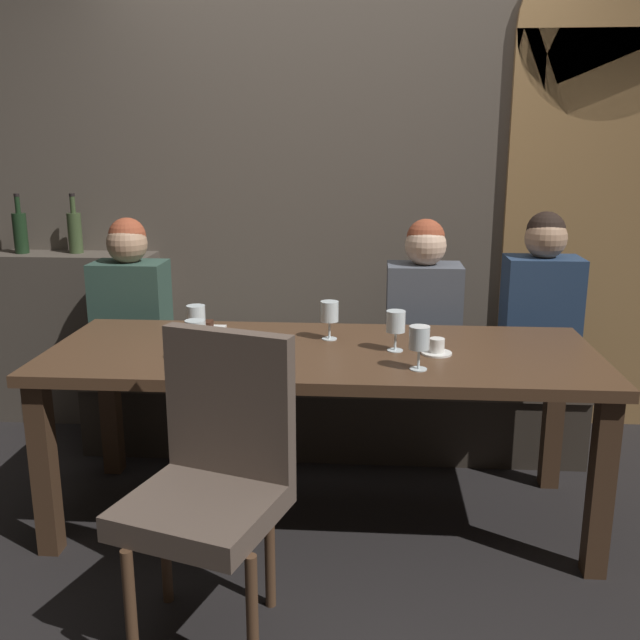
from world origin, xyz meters
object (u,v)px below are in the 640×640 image
Objects in this scene: chair_near_side at (214,468)px; diner_redhead at (131,296)px; wine_bottle_dark_red at (20,231)px; espresso_cup at (437,348)px; wine_glass_far_left at (419,340)px; wine_glass_near_left at (329,312)px; banquette_bench at (331,406)px; wine_glass_center_back at (396,323)px; dining_table at (322,370)px; wine_glass_end_right at (196,317)px; diner_bearded at (424,299)px; wine_bottle_pale_label at (75,231)px; diner_far_end at (541,296)px; wine_glass_far_right at (195,333)px; dessert_plate at (202,329)px.

chair_near_side is 1.59m from diner_redhead.
diner_redhead is 2.27× the size of wine_bottle_dark_red.
wine_glass_far_left is at bearing -112.59° from espresso_cup.
wine_glass_near_left is at bearing -26.96° from diner_redhead.
chair_near_side is at bearing -101.42° from banquette_bench.
dining_table is at bearing -179.16° from wine_glass_center_back.
chair_near_side is at bearing -73.16° from wine_glass_end_right.
wine_bottle_dark_red reaches higher than banquette_bench.
dining_table is at bearing -123.24° from diner_bearded.
wine_bottle_pale_label is at bearing 137.79° from diner_redhead.
chair_near_side is at bearing -132.18° from diner_far_end.
diner_bearded is at bearing 44.48° from wine_glass_far_right.
espresso_cup is (0.92, 0.17, -0.09)m from wine_glass_far_right.
chair_near_side reaches higher than dining_table.
wine_glass_end_right is at bearing -48.17° from wine_bottle_pale_label.
banquette_bench is at bearing -10.82° from wine_bottle_dark_red.
diner_redhead is 0.95× the size of diner_far_end.
diner_bearded is 0.69m from wine_glass_near_left.
banquette_bench is 15.24× the size of wine_glass_far_right.
espresso_cup is (0.16, -0.04, -0.09)m from wine_glass_center_back.
wine_glass_near_left is (-1.00, -0.57, 0.04)m from diner_far_end.
diner_bearded is 3.91× the size of dessert_plate.
wine_bottle_pale_label is 1.73m from wine_glass_near_left.
dessert_plate is at bearing -154.99° from diner_bearded.
wine_glass_far_right reaches higher than banquette_bench.
wine_glass_far_right is at bearing 108.57° from chair_near_side.
wine_glass_far_right is at bearing 178.12° from wine_glass_far_left.
espresso_cup reaches higher than dining_table.
wine_glass_near_left is 0.58m from dessert_plate.
wine_glass_near_left is at bearing 70.49° from chair_near_side.
diner_bearded is at bearing -11.11° from wine_bottle_pale_label.
banquette_bench is 3.21× the size of diner_far_end.
wine_bottle_dark_red is 1.99× the size of wine_glass_near_left.
chair_near_side is at bearing -50.55° from wine_bottle_dark_red.
wine_bottle_pale_label reaches higher than dining_table.
wine_glass_center_back is at bearing 166.78° from espresso_cup.
wine_bottle_pale_label reaches higher than wine_glass_far_left.
wine_glass_far_left is (-0.65, -0.96, 0.03)m from diner_far_end.
dining_table is 13.41× the size of wine_glass_far_right.
wine_bottle_pale_label is (-0.42, 0.39, 0.27)m from diner_redhead.
wine_glass_far_left is (1.81, -1.30, -0.22)m from wine_bottle_pale_label.
dessert_plate is at bearing 165.19° from wine_glass_center_back.
wine_glass_near_left is at bearing 157.03° from espresso_cup.
wine_bottle_dark_red is 1.47m from dessert_plate.
dining_table is 2.96× the size of diner_bearded.
espresso_cup is (0.46, -0.73, 0.54)m from banquette_bench.
diner_bearded is 0.95× the size of diner_far_end.
banquette_bench is 13.16× the size of dessert_plate.
diner_bearded is (1.46, 0.01, 0.00)m from diner_redhead.
banquette_bench is at bearing 111.73° from wine_glass_far_left.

